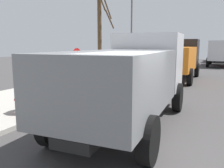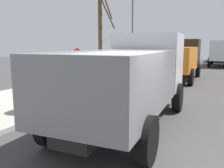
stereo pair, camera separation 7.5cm
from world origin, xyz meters
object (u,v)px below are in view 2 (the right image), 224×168
object	(u,v)px
dump_truck_red	(223,53)
dump_truck_blue	(223,51)
bare_tree	(101,33)
street_light_pole	(132,32)
fire_hydrant	(20,100)
stop_sign	(77,63)
loose_tire	(29,97)
dump_truck_gray	(130,75)
dump_truck_orange	(178,58)

from	to	relation	value
dump_truck_red	dump_truck_blue	distance (m)	8.78
bare_tree	street_light_pole	bearing A→B (deg)	-6.64
fire_hydrant	stop_sign	world-z (taller)	stop_sign
dump_truck_red	loose_tire	bearing A→B (deg)	166.50
dump_truck_blue	dump_truck_red	bearing A→B (deg)	-179.22
stop_sign	dump_truck_gray	distance (m)	4.09
dump_truck_red	dump_truck_orange	bearing A→B (deg)	168.07
loose_tire	dump_truck_orange	xyz separation A→B (m)	(11.75, -3.20, 0.92)
dump_truck_gray	dump_truck_blue	bearing A→B (deg)	-3.87
loose_tire	bare_tree	distance (m)	7.03
fire_hydrant	loose_tire	size ratio (longest dim) A/B	0.85
dump_truck_orange	dump_truck_red	world-z (taller)	same
loose_tire	dump_truck_red	distance (m)	25.69
stop_sign	street_light_pole	world-z (taller)	street_light_pole
bare_tree	fire_hydrant	bearing A→B (deg)	-177.42
loose_tire	dump_truck_red	bearing A→B (deg)	-13.50
loose_tire	dump_truck_orange	distance (m)	12.21
dump_truck_red	street_light_pole	xyz separation A→B (m)	(-14.35, 6.01, 1.88)
dump_truck_gray	dump_truck_orange	world-z (taller)	same
fire_hydrant	street_light_pole	bearing A→B (deg)	-0.90
fire_hydrant	dump_truck_gray	distance (m)	4.08
stop_sign	dump_truck_red	bearing A→B (deg)	-14.78
fire_hydrant	bare_tree	bearing A→B (deg)	2.58
dump_truck_blue	bare_tree	xyz separation A→B (m)	(-27.23, 6.36, 1.66)
bare_tree	dump_truck_red	bearing A→B (deg)	-19.36
bare_tree	dump_truck_gray	bearing A→B (deg)	-144.37
dump_truck_red	fire_hydrant	bearing A→B (deg)	166.25
dump_truck_orange	street_light_pole	size ratio (longest dim) A/B	1.05
fire_hydrant	dump_truck_red	bearing A→B (deg)	-13.75
dump_truck_blue	stop_sign	bearing A→B (deg)	169.53
loose_tire	stop_sign	xyz separation A→B (m)	(2.91, -0.18, 1.04)
street_light_pole	fire_hydrant	bearing A→B (deg)	179.10
stop_sign	street_light_pole	xyz separation A→B (m)	(7.70, 0.19, 1.76)
dump_truck_blue	street_light_pole	distance (m)	23.94
fire_hydrant	street_light_pole	distance (m)	11.26
dump_truck_orange	dump_truck_blue	size ratio (longest dim) A/B	0.99
fire_hydrant	bare_tree	world-z (taller)	bare_tree
stop_sign	dump_truck_red	xyz separation A→B (m)	(22.05, -5.82, -0.11)
loose_tire	dump_truck_orange	world-z (taller)	dump_truck_orange
stop_sign	dump_truck_orange	xyz separation A→B (m)	(8.83, -3.02, -0.11)
dump_truck_blue	street_light_pole	world-z (taller)	street_light_pole
dump_truck_gray	dump_truck_red	world-z (taller)	same
stop_sign	dump_truck_orange	distance (m)	9.34
fire_hydrant	dump_truck_blue	distance (m)	34.58
dump_truck_orange	dump_truck_red	size ratio (longest dim) A/B	1.00
street_light_pole	loose_tire	bearing A→B (deg)	-179.93
dump_truck_orange	dump_truck_blue	xyz separation A→B (m)	(22.00, -2.67, 0.00)
dump_truck_blue	dump_truck_orange	bearing A→B (deg)	173.07
dump_truck_gray	stop_sign	bearing A→B (deg)	58.04
loose_tire	stop_sign	bearing A→B (deg)	-3.46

